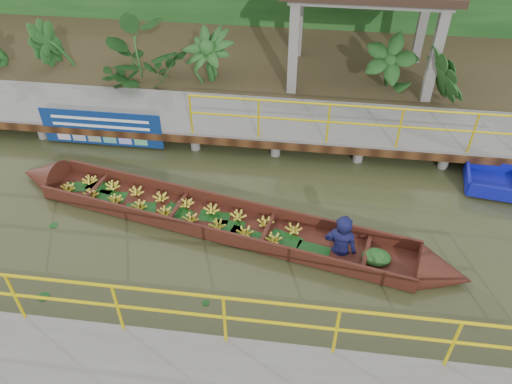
# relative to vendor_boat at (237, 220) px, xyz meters

# --- Properties ---
(ground) EXTENTS (80.00, 80.00, 0.00)m
(ground) POSITION_rel_vendor_boat_xyz_m (-0.47, 0.01, -0.26)
(ground) COLOR #2E3219
(ground) RESTS_ON ground
(land_strip) EXTENTS (30.00, 8.00, 0.45)m
(land_strip) POSITION_rel_vendor_boat_xyz_m (-0.47, 7.51, -0.03)
(land_strip) COLOR #372D1B
(land_strip) RESTS_ON ground
(far_dock) EXTENTS (16.00, 2.06, 1.66)m
(far_dock) POSITION_rel_vendor_boat_xyz_m (-0.45, 3.44, 0.22)
(far_dock) COLOR slate
(far_dock) RESTS_ON ground
(vendor_boat) EXTENTS (9.82, 2.98, 2.23)m
(vendor_boat) POSITION_rel_vendor_boat_xyz_m (0.00, 0.00, 0.00)
(vendor_boat) COLOR #35160E
(vendor_boat) RESTS_ON ground
(blue_banner) EXTENTS (3.02, 0.04, 0.94)m
(blue_banner) POSITION_rel_vendor_boat_xyz_m (-3.72, 2.49, 0.30)
(blue_banner) COLOR navy
(blue_banner) RESTS_ON ground
(tropical_plants) EXTENTS (14.29, 1.29, 1.61)m
(tropical_plants) POSITION_rel_vendor_boat_xyz_m (-1.91, 5.31, 1.00)
(tropical_plants) COLOR #133C15
(tropical_plants) RESTS_ON ground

